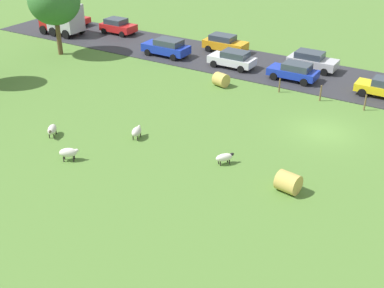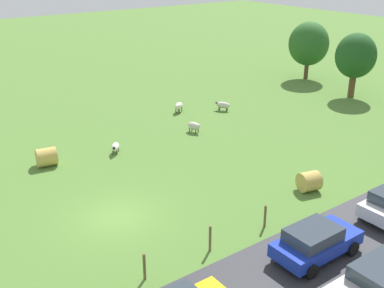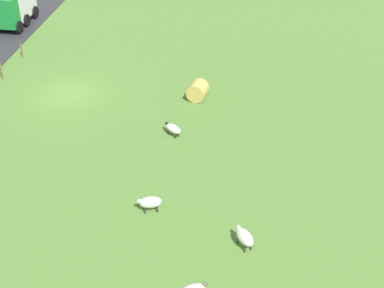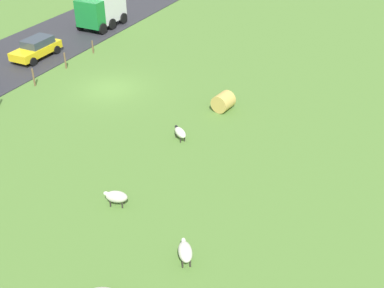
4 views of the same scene
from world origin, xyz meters
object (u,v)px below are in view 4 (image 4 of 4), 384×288
Objects in this scene: sheep_2 at (116,197)px; hay_bale_1 at (223,102)px; sheep_3 at (185,252)px; sheep_0 at (180,132)px; truck_0 at (102,6)px; car_0 at (36,48)px.

hay_bale_1 is (-0.71, -10.89, 0.07)m from sheep_2.
hay_bale_1 reaches higher than sheep_3.
truck_0 is at bearing -42.69° from sheep_0.
sheep_3 is at bearing 118.96° from sheep_0.
truck_0 is (15.46, -20.72, 1.41)m from sheep_2.
hay_bale_1 is 0.27× the size of truck_0.
sheep_3 is at bearing 145.27° from car_0.
car_0 is (0.27, 8.43, -1.08)m from truck_0.
truck_0 is 8.51m from car_0.
sheep_2 is 1.01× the size of hay_bale_1.
sheep_2 is 0.29× the size of car_0.
hay_bale_1 reaches higher than sheep_2.
car_0 is (16.44, -1.40, 0.26)m from hay_bale_1.
hay_bale_1 is at bearing 175.14° from car_0.
sheep_0 is 0.95× the size of hay_bale_1.
sheep_0 is 0.94× the size of sheep_2.
sheep_3 is at bearing 106.71° from hay_bale_1.
sheep_0 is 6.52m from sheep_2.
sheep_0 is at bearing 79.83° from hay_bale_1.
car_0 reaches higher than sheep_0.
hay_bale_1 is (-0.78, -4.37, 0.12)m from sheep_0.
sheep_2 is 19.96m from car_0.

